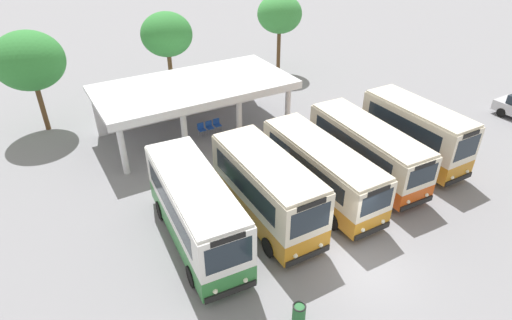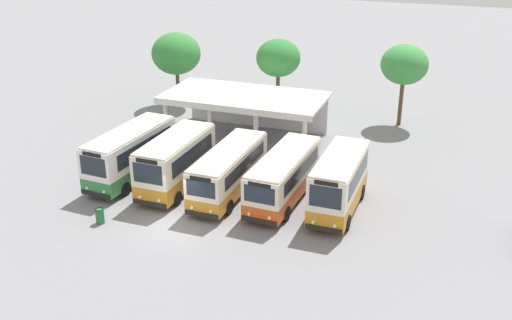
{
  "view_description": "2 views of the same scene",
  "coord_description": "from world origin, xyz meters",
  "px_view_note": "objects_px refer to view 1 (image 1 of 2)",
  "views": [
    {
      "loc": [
        -10.37,
        -8.69,
        13.11
      ],
      "look_at": [
        -0.86,
        7.72,
        1.37
      ],
      "focal_mm": 29.73,
      "sensor_mm": 36.0,
      "label": 1
    },
    {
      "loc": [
        14.21,
        -25.3,
        16.3
      ],
      "look_at": [
        2.67,
        6.18,
        2.02
      ],
      "focal_mm": 41.7,
      "sensor_mm": 36.0,
      "label": 2
    }
  ],
  "objects_px": {
    "waiting_chair_middle_seat": "(217,124)",
    "litter_bin_apron": "(299,314)",
    "city_bus_nearest_orange": "(195,208)",
    "city_bus_second_in_row": "(267,188)",
    "city_bus_fifth_blue": "(415,131)",
    "city_bus_middle_cream": "(321,169)",
    "waiting_chair_end_by_column": "(201,128)",
    "city_bus_fourth_amber": "(367,148)",
    "waiting_chair_second_from_end": "(209,126)"
  },
  "relations": [
    {
      "from": "waiting_chair_end_by_column",
      "to": "waiting_chair_second_from_end",
      "type": "bearing_deg",
      "value": 0.59
    },
    {
      "from": "waiting_chair_end_by_column",
      "to": "city_bus_fourth_amber",
      "type": "bearing_deg",
      "value": -55.18
    },
    {
      "from": "city_bus_fifth_blue",
      "to": "city_bus_fourth_amber",
      "type": "bearing_deg",
      "value": 176.02
    },
    {
      "from": "city_bus_second_in_row",
      "to": "waiting_chair_middle_seat",
      "type": "bearing_deg",
      "value": 78.42
    },
    {
      "from": "city_bus_fourth_amber",
      "to": "waiting_chair_middle_seat",
      "type": "relative_size",
      "value": 9.19
    },
    {
      "from": "city_bus_fifth_blue",
      "to": "litter_bin_apron",
      "type": "xyz_separation_m",
      "value": [
        -12.15,
        -6.01,
        -1.43
      ]
    },
    {
      "from": "city_bus_middle_cream",
      "to": "city_bus_fourth_amber",
      "type": "bearing_deg",
      "value": 6.66
    },
    {
      "from": "litter_bin_apron",
      "to": "city_bus_second_in_row",
      "type": "bearing_deg",
      "value": 70.19
    },
    {
      "from": "city_bus_second_in_row",
      "to": "litter_bin_apron",
      "type": "height_order",
      "value": "city_bus_second_in_row"
    },
    {
      "from": "city_bus_nearest_orange",
      "to": "waiting_chair_middle_seat",
      "type": "xyz_separation_m",
      "value": [
        5.32,
        9.12,
        -1.31
      ]
    },
    {
      "from": "city_bus_nearest_orange",
      "to": "waiting_chair_end_by_column",
      "type": "height_order",
      "value": "city_bus_nearest_orange"
    },
    {
      "from": "city_bus_nearest_orange",
      "to": "waiting_chair_second_from_end",
      "type": "distance_m",
      "value": 10.31
    },
    {
      "from": "city_bus_nearest_orange",
      "to": "waiting_chair_middle_seat",
      "type": "distance_m",
      "value": 10.64
    },
    {
      "from": "waiting_chair_end_by_column",
      "to": "waiting_chair_middle_seat",
      "type": "height_order",
      "value": "same"
    },
    {
      "from": "city_bus_second_in_row",
      "to": "waiting_chair_end_by_column",
      "type": "height_order",
      "value": "city_bus_second_in_row"
    },
    {
      "from": "city_bus_middle_cream",
      "to": "city_bus_second_in_row",
      "type": "bearing_deg",
      "value": -174.29
    },
    {
      "from": "city_bus_fourth_amber",
      "to": "waiting_chair_middle_seat",
      "type": "xyz_separation_m",
      "value": [
        -4.84,
        8.68,
        -1.12
      ]
    },
    {
      "from": "city_bus_fifth_blue",
      "to": "waiting_chair_end_by_column",
      "type": "xyz_separation_m",
      "value": [
        -9.38,
        8.85,
        -1.36
      ]
    },
    {
      "from": "city_bus_fourth_amber",
      "to": "waiting_chair_end_by_column",
      "type": "bearing_deg",
      "value": 124.82
    },
    {
      "from": "waiting_chair_second_from_end",
      "to": "litter_bin_apron",
      "type": "distance_m",
      "value": 15.24
    },
    {
      "from": "city_bus_nearest_orange",
      "to": "city_bus_fifth_blue",
      "type": "xyz_separation_m",
      "value": [
        13.55,
        0.2,
        0.05
      ]
    },
    {
      "from": "waiting_chair_middle_seat",
      "to": "litter_bin_apron",
      "type": "distance_m",
      "value": 15.44
    },
    {
      "from": "city_bus_nearest_orange",
      "to": "waiting_chair_end_by_column",
      "type": "distance_m",
      "value": 10.05
    },
    {
      "from": "city_bus_second_in_row",
      "to": "waiting_chair_end_by_column",
      "type": "xyz_separation_m",
      "value": [
        0.79,
        9.35,
        -1.35
      ]
    },
    {
      "from": "city_bus_second_in_row",
      "to": "city_bus_middle_cream",
      "type": "height_order",
      "value": "city_bus_second_in_row"
    },
    {
      "from": "litter_bin_apron",
      "to": "city_bus_fourth_amber",
      "type": "bearing_deg",
      "value": 35.49
    },
    {
      "from": "city_bus_nearest_orange",
      "to": "waiting_chair_end_by_column",
      "type": "xyz_separation_m",
      "value": [
        4.17,
        9.05,
        -1.31
      ]
    },
    {
      "from": "waiting_chair_second_from_end",
      "to": "city_bus_fifth_blue",
      "type": "bearing_deg",
      "value": -45.15
    },
    {
      "from": "city_bus_nearest_orange",
      "to": "city_bus_second_in_row",
      "type": "xyz_separation_m",
      "value": [
        3.39,
        -0.3,
        0.04
      ]
    },
    {
      "from": "waiting_chair_middle_seat",
      "to": "litter_bin_apron",
      "type": "relative_size",
      "value": 0.96
    },
    {
      "from": "waiting_chair_end_by_column",
      "to": "waiting_chair_middle_seat",
      "type": "distance_m",
      "value": 1.15
    },
    {
      "from": "waiting_chair_end_by_column",
      "to": "waiting_chair_second_from_end",
      "type": "relative_size",
      "value": 1.0
    },
    {
      "from": "city_bus_second_in_row",
      "to": "city_bus_fourth_amber",
      "type": "distance_m",
      "value": 6.82
    },
    {
      "from": "waiting_chair_second_from_end",
      "to": "litter_bin_apron",
      "type": "relative_size",
      "value": 0.96
    },
    {
      "from": "city_bus_nearest_orange",
      "to": "city_bus_fifth_blue",
      "type": "distance_m",
      "value": 13.55
    },
    {
      "from": "city_bus_middle_cream",
      "to": "city_bus_fifth_blue",
      "type": "relative_size",
      "value": 1.18
    },
    {
      "from": "city_bus_nearest_orange",
      "to": "litter_bin_apron",
      "type": "xyz_separation_m",
      "value": [
        1.4,
        -5.81,
        -1.38
      ]
    },
    {
      "from": "city_bus_fifth_blue",
      "to": "waiting_chair_second_from_end",
      "type": "bearing_deg",
      "value": 134.85
    },
    {
      "from": "city_bus_fifth_blue",
      "to": "city_bus_middle_cream",
      "type": "bearing_deg",
      "value": -178.65
    },
    {
      "from": "city_bus_fourth_amber",
      "to": "litter_bin_apron",
      "type": "height_order",
      "value": "city_bus_fourth_amber"
    },
    {
      "from": "city_bus_nearest_orange",
      "to": "city_bus_fourth_amber",
      "type": "distance_m",
      "value": 10.18
    },
    {
      "from": "waiting_chair_second_from_end",
      "to": "waiting_chair_middle_seat",
      "type": "relative_size",
      "value": 1.0
    },
    {
      "from": "city_bus_second_in_row",
      "to": "city_bus_nearest_orange",
      "type": "bearing_deg",
      "value": 175.01
    },
    {
      "from": "city_bus_fourth_amber",
      "to": "waiting_chair_middle_seat",
      "type": "distance_m",
      "value": 10.01
    },
    {
      "from": "city_bus_fourth_amber",
      "to": "waiting_chair_second_from_end",
      "type": "distance_m",
      "value": 10.24
    },
    {
      "from": "city_bus_middle_cream",
      "to": "litter_bin_apron",
      "type": "height_order",
      "value": "city_bus_middle_cream"
    },
    {
      "from": "waiting_chair_middle_seat",
      "to": "waiting_chair_end_by_column",
      "type": "bearing_deg",
      "value": -176.37
    },
    {
      "from": "city_bus_fourth_amber",
      "to": "litter_bin_apron",
      "type": "bearing_deg",
      "value": -144.51
    },
    {
      "from": "city_bus_fifth_blue",
      "to": "waiting_chair_middle_seat",
      "type": "relative_size",
      "value": 7.76
    },
    {
      "from": "litter_bin_apron",
      "to": "waiting_chair_second_from_end",
      "type": "bearing_deg",
      "value": 77.32
    }
  ]
}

